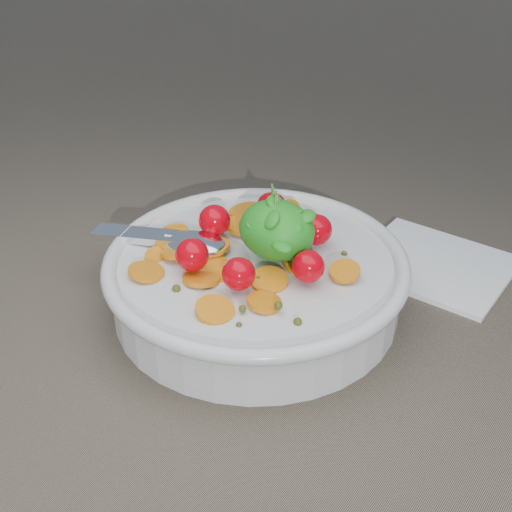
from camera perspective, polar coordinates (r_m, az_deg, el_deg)
The scene contains 3 objects.
ground at distance 0.61m, azimuth 1.95°, elevation -5.21°, with size 6.00×6.00×0.00m, color #796A57.
bowl at distance 0.60m, azimuth -0.02°, elevation -1.82°, with size 0.30×0.28×0.12m.
napkin at distance 0.70m, azimuth 15.54°, elevation -0.70°, with size 0.15×0.13×0.01m, color white.
Camera 1 is at (0.27, -0.40, 0.37)m, focal length 45.00 mm.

